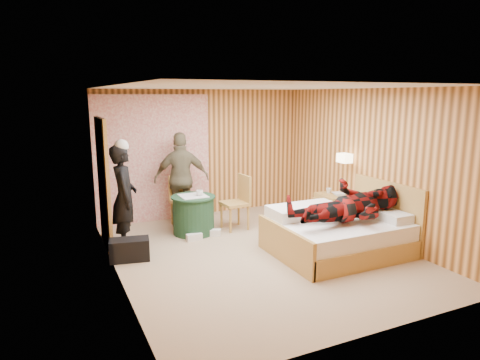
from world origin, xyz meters
name	(u,v)px	position (x,y,z in m)	size (l,w,h in m)	color
floor	(259,253)	(0.00, 0.00, 0.00)	(4.20, 5.00, 0.01)	tan
ceiling	(260,87)	(0.00, 0.00, 2.50)	(4.20, 5.00, 0.01)	silver
wall_back	(202,153)	(0.00, 2.50, 1.25)	(4.20, 0.02, 2.50)	#EFA75B
wall_left	(114,186)	(-2.10, 0.00, 1.25)	(0.02, 5.00, 2.50)	#EFA75B
wall_right	(370,164)	(2.10, 0.00, 1.25)	(0.02, 5.00, 2.50)	#EFA75B
curtain	(153,159)	(-1.00, 2.43, 1.20)	(2.20, 0.08, 2.40)	white
doorway	(103,183)	(-2.06, 1.40, 1.02)	(0.06, 0.90, 2.05)	black
wall_lamp	(345,158)	(1.92, 0.45, 1.30)	(0.26, 0.24, 0.16)	gold
bed	(338,233)	(1.13, -0.46, 0.30)	(1.96, 1.51, 1.04)	tan
nightstand	(332,210)	(1.88, 0.68, 0.31)	(0.45, 0.62, 0.59)	tan
round_table	(194,214)	(-0.59, 1.35, 0.34)	(0.77, 0.77, 0.68)	#204625
chair_far	(182,196)	(-0.60, 1.97, 0.54)	(0.49, 0.49, 0.93)	tan
chair_near	(239,198)	(0.25, 1.28, 0.57)	(0.47, 0.47, 0.98)	tan
duffel_bag	(130,250)	(-1.85, 0.56, 0.16)	(0.57, 0.30, 0.32)	black
sneaker_left	(213,233)	(-0.33, 1.07, 0.06)	(0.25, 0.10, 0.11)	silver
sneaker_right	(194,237)	(-0.71, 0.98, 0.06)	(0.26, 0.11, 0.12)	silver
woman_standing	(124,197)	(-1.80, 1.10, 0.83)	(0.60, 0.40, 1.65)	black
man_at_table	(182,179)	(-0.59, 1.99, 0.86)	(1.01, 0.42, 1.72)	#6B6247
man_on_bed	(351,195)	(1.15, -0.69, 0.95)	(1.77, 0.67, 0.86)	maroon
book_lower	(335,195)	(1.88, 0.63, 0.60)	(0.17, 0.22, 0.02)	silver
book_upper	(335,194)	(1.88, 0.63, 0.62)	(0.16, 0.22, 0.02)	silver
cup_nightstand	(329,191)	(1.88, 0.81, 0.64)	(0.10, 0.10, 0.09)	silver
cup_table	(200,193)	(-0.49, 1.30, 0.73)	(0.12, 0.12, 0.10)	silver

